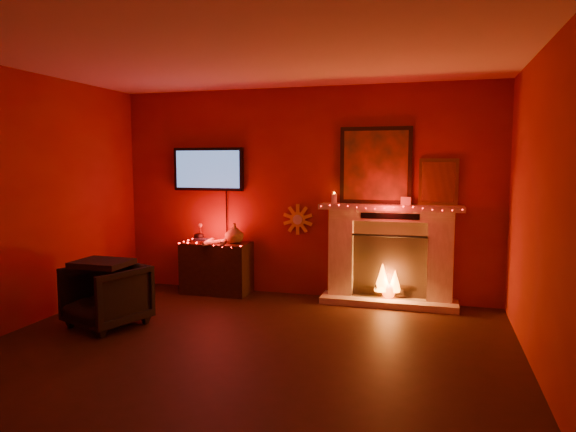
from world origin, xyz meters
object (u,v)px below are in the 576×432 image
sunburst_clock (298,219)px  console_table (217,265)px  tv (208,169)px  fireplace (389,245)px  armchair (106,296)px

sunburst_clock → console_table: bearing=-168.2°
tv → sunburst_clock: 1.41m
fireplace → tv: fireplace is taller
sunburst_clock → console_table: (-1.05, -0.22, -0.62)m
console_table → fireplace: bearing=3.3°
console_table → armchair: 1.71m
tv → sunburst_clock: size_ratio=3.10×
sunburst_clock → console_table: size_ratio=0.42×
tv → console_table: bearing=-44.7°
fireplace → armchair: fireplace is taller
fireplace → armchair: 3.33m
fireplace → tv: 2.61m
tv → console_table: 1.30m
tv → sunburst_clock: (1.25, 0.03, -0.65)m
armchair → tv: bearing=98.0°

